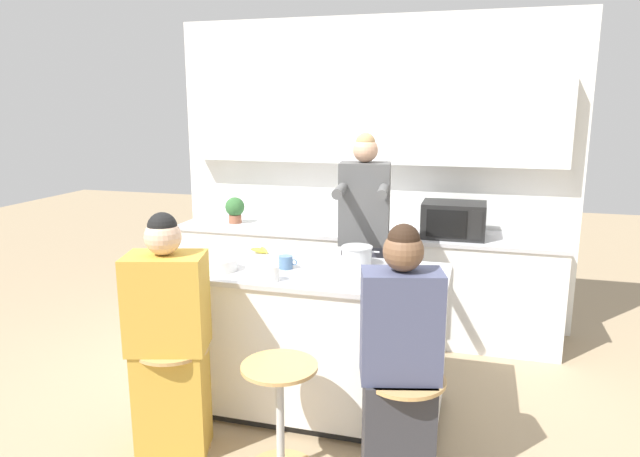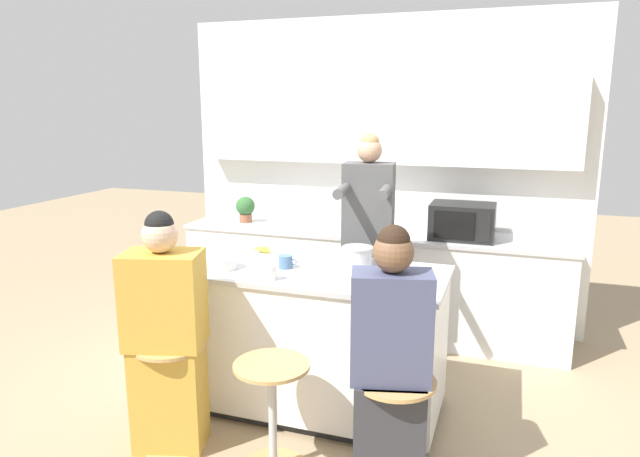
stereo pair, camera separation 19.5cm
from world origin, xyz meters
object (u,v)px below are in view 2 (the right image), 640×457
object	(u,v)px
fruit_bowl	(219,263)
bar_stool_center	(272,410)
banana_bunch	(263,249)
kitchen_island	(316,340)
potted_plant	(245,208)
microwave	(462,221)
cooking_pot	(357,256)
person_cooking	(367,257)
coffee_cup_near	(271,273)
bar_stool_rightmost	(394,428)
person_seated_near	(390,376)
coffee_cup_far	(286,262)
bar_stool_leftmost	(172,387)
person_wrapped_blanket	(166,339)

from	to	relation	value
fruit_bowl	bar_stool_center	bearing A→B (deg)	-42.76
bar_stool_center	banana_bunch	xyz separation A→B (m)	(-0.49, 1.00, 0.60)
kitchen_island	potted_plant	bearing A→B (deg)	129.88
kitchen_island	microwave	world-z (taller)	microwave
cooking_pot	bar_stool_center	bearing A→B (deg)	-103.41
person_cooking	coffee_cup_near	size ratio (longest dim) A/B	16.50
bar_stool_center	cooking_pot	distance (m)	1.12
bar_stool_rightmost	person_seated_near	bearing A→B (deg)	-167.33
banana_bunch	microwave	size ratio (longest dim) A/B	0.29
bar_stool_center	coffee_cup_far	distance (m)	0.95
cooking_pot	banana_bunch	size ratio (longest dim) A/B	2.02
cooking_pot	banana_bunch	xyz separation A→B (m)	(-0.71, 0.10, -0.04)
bar_stool_center	bar_stool_rightmost	size ratio (longest dim) A/B	1.00
person_seated_near	fruit_bowl	bearing A→B (deg)	142.63
person_seated_near	coffee_cup_near	xyz separation A→B (m)	(-0.81, 0.39, 0.34)
coffee_cup_far	coffee_cup_near	bearing A→B (deg)	-87.49
coffee_cup_near	bar_stool_rightmost	bearing A→B (deg)	-24.90
person_cooking	potted_plant	distance (m)	1.57
bar_stool_leftmost	kitchen_island	bearing A→B (deg)	45.52
potted_plant	person_wrapped_blanket	bearing A→B (deg)	-75.95
microwave	fruit_bowl	bearing A→B (deg)	-131.35
person_cooking	cooking_pot	distance (m)	0.46
cooking_pot	microwave	xyz separation A→B (m)	(0.55, 1.18, 0.04)
banana_bunch	fruit_bowl	bearing A→B (deg)	-101.78
potted_plant	coffee_cup_near	bearing A→B (deg)	-59.55
bar_stool_center	fruit_bowl	bearing A→B (deg)	137.24
person_seated_near	microwave	distance (m)	2.09
potted_plant	cooking_pot	bearing A→B (deg)	-41.11
bar_stool_center	fruit_bowl	size ratio (longest dim) A/B	2.74
bar_stool_center	person_seated_near	world-z (taller)	person_seated_near
person_cooking	fruit_bowl	bearing A→B (deg)	-140.01
bar_stool_rightmost	microwave	xyz separation A→B (m)	(0.11, 2.04, 0.67)
potted_plant	person_seated_near	bearing A→B (deg)	-49.20
person_cooking	person_wrapped_blanket	distance (m)	1.56
coffee_cup_near	coffee_cup_far	bearing A→B (deg)	92.51
person_seated_near	coffee_cup_far	distance (m)	1.10
person_seated_near	microwave	size ratio (longest dim) A/B	2.79
bar_stool_center	person_wrapped_blanket	distance (m)	0.72
coffee_cup_near	coffee_cup_far	distance (m)	0.26
kitchen_island	coffee_cup_far	bearing A→B (deg)	-175.18
bar_stool_center	microwave	bearing A→B (deg)	69.84
bar_stool_leftmost	bar_stool_rightmost	bearing A→B (deg)	-0.30
bar_stool_center	coffee_cup_near	size ratio (longest dim) A/B	5.87
bar_stool_rightmost	fruit_bowl	size ratio (longest dim) A/B	2.74
bar_stool_center	microwave	size ratio (longest dim) A/B	1.25
bar_stool_leftmost	coffee_cup_near	xyz separation A→B (m)	(0.46, 0.38, 0.62)
bar_stool_center	fruit_bowl	world-z (taller)	fruit_bowl
person_cooking	banana_bunch	bearing A→B (deg)	-159.19
bar_stool_leftmost	person_wrapped_blanket	size ratio (longest dim) A/B	0.45
kitchen_island	coffee_cup_near	size ratio (longest dim) A/B	15.20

